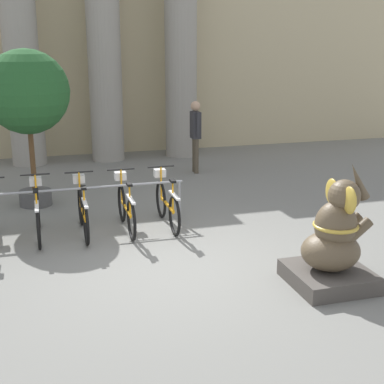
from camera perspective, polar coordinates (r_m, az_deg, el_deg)
The scene contains 13 objects.
ground_plane at distance 7.67m, azimuth -1.25°, elevation -8.08°, with size 60.00×60.00×0.00m, color slate.
building_facade at distance 15.50m, azimuth -9.86°, elevation 15.11°, with size 20.00×0.20×6.00m.
column_left at distance 14.40m, azimuth -17.70°, elevation 13.09°, with size 1.09×1.09×5.16m.
column_middle at distance 14.51m, azimuth -9.32°, elevation 13.62°, with size 1.09×1.09×5.16m.
column_right at distance 14.91m, azimuth -1.20°, elevation 13.86°, with size 1.09×1.09×5.16m.
bike_rack at distance 9.11m, azimuth -11.70°, elevation -0.54°, with size 3.48×0.05×0.77m.
bicycle_1 at distance 9.05m, azimuth -16.13°, elevation -2.25°, with size 0.48×1.67×0.97m.
bicycle_2 at distance 9.05m, azimuth -11.57°, elevation -1.96°, with size 0.48×1.67×0.97m.
bicycle_3 at distance 9.13m, azimuth -7.07°, elevation -1.60°, with size 0.48×1.67×0.97m.
bicycle_4 at distance 9.28m, azimuth -2.70°, elevation -1.20°, with size 0.48×1.67×0.97m.
elephant_statue at distance 7.21m, azimuth 14.85°, elevation -5.47°, with size 1.02×1.02×1.65m.
person_pedestrian at distance 12.98m, azimuth 0.37°, elevation 6.64°, with size 0.23×0.47×1.75m.
potted_tree at distance 10.58m, azimuth -17.17°, elevation 9.84°, with size 1.58×1.58×3.00m.
Camera 1 is at (-1.80, -6.79, 3.09)m, focal length 50.00 mm.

